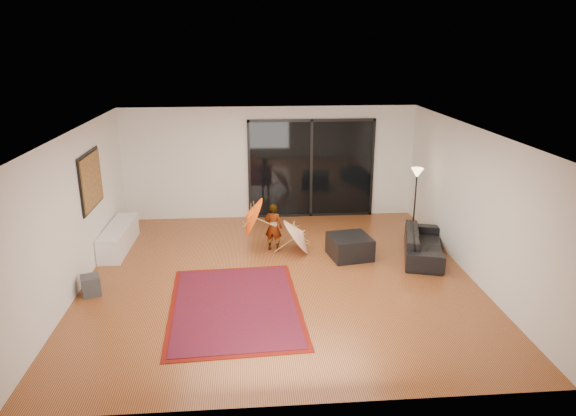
{
  "coord_description": "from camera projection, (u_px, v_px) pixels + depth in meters",
  "views": [
    {
      "loc": [
        -0.53,
        -8.56,
        4.11
      ],
      "look_at": [
        0.22,
        0.73,
        1.1
      ],
      "focal_mm": 32.0,
      "sensor_mm": 36.0,
      "label": 1
    }
  ],
  "objects": [
    {
      "name": "wall_right",
      "position": [
        472.0,
        203.0,
        9.28
      ],
      "size": [
        0.0,
        7.0,
        7.0
      ],
      "primitive_type": "plane",
      "rotation": [
        1.57,
        0.0,
        -1.57
      ],
      "color": "silver",
      "rests_on": "floor"
    },
    {
      "name": "speaker",
      "position": [
        91.0,
        285.0,
        8.73
      ],
      "size": [
        0.39,
        0.39,
        0.34
      ],
      "primitive_type": "cube",
      "rotation": [
        0.0,
        0.0,
        0.37
      ],
      "color": "#424244",
      "rests_on": "floor"
    },
    {
      "name": "parasol_orange",
      "position": [
        246.0,
        218.0,
        10.36
      ],
      "size": [
        0.52,
        0.84,
        0.87
      ],
      "rotation": [
        0.0,
        -1.13,
        0.0
      ],
      "color": "#FE520D",
      "rests_on": "child"
    },
    {
      "name": "ceiling",
      "position": [
        279.0,
        131.0,
        8.6
      ],
      "size": [
        7.0,
        7.0,
        0.0
      ],
      "primitive_type": "plane",
      "rotation": [
        3.14,
        0.0,
        0.0
      ],
      "color": "white",
      "rests_on": "wall_back"
    },
    {
      "name": "painting",
      "position": [
        91.0,
        181.0,
        9.6
      ],
      "size": [
        0.04,
        1.28,
        1.08
      ],
      "color": "black",
      "rests_on": "wall_left"
    },
    {
      "name": "floor",
      "position": [
        280.0,
        277.0,
        9.43
      ],
      "size": [
        7.0,
        7.0,
        0.0
      ],
      "primitive_type": "plane",
      "color": "#A8582E",
      "rests_on": "ground"
    },
    {
      "name": "floor_lamp",
      "position": [
        416.0,
        183.0,
        11.09
      ],
      "size": [
        0.27,
        0.27,
        1.55
      ],
      "color": "black",
      "rests_on": "floor"
    },
    {
      "name": "wall_front",
      "position": [
        299.0,
        304.0,
        5.69
      ],
      "size": [
        7.0,
        0.0,
        7.0
      ],
      "primitive_type": "plane",
      "rotation": [
        -1.57,
        0.0,
        0.0
      ],
      "color": "silver",
      "rests_on": "floor"
    },
    {
      "name": "sliding_door",
      "position": [
        311.0,
        169.0,
        12.42
      ],
      "size": [
        3.06,
        0.07,
        2.4
      ],
      "color": "black",
      "rests_on": "wall_back"
    },
    {
      "name": "parasol_white",
      "position": [
        303.0,
        229.0,
        10.42
      ],
      "size": [
        0.64,
        0.83,
        0.93
      ],
      "rotation": [
        0.0,
        0.94,
        0.0
      ],
      "color": "silver",
      "rests_on": "floor"
    },
    {
      "name": "ottoman",
      "position": [
        350.0,
        247.0,
        10.26
      ],
      "size": [
        0.9,
        0.9,
        0.44
      ],
      "primitive_type": "cube",
      "rotation": [
        0.0,
        0.0,
        0.17
      ],
      "color": "black",
      "rests_on": "floor"
    },
    {
      "name": "persian_rug",
      "position": [
        235.0,
        306.0,
        8.39
      ],
      "size": [
        2.26,
        3.05,
        0.02
      ],
      "rotation": [
        0.0,
        0.0,
        0.05
      ],
      "color": "#5F0F08",
      "rests_on": "floor"
    },
    {
      "name": "wall_left",
      "position": [
        75.0,
        213.0,
        8.74
      ],
      "size": [
        0.0,
        7.0,
        7.0
      ],
      "primitive_type": "plane",
      "rotation": [
        1.57,
        0.0,
        1.57
      ],
      "color": "silver",
      "rests_on": "floor"
    },
    {
      "name": "child",
      "position": [
        273.0,
        227.0,
        10.52
      ],
      "size": [
        0.42,
        0.35,
        1.0
      ],
      "primitive_type": "imported",
      "rotation": [
        0.0,
        0.0,
        2.8
      ],
      "color": "#999999",
      "rests_on": "floor"
    },
    {
      "name": "media_console",
      "position": [
        119.0,
        237.0,
        10.68
      ],
      "size": [
        0.48,
        1.79,
        0.49
      ],
      "primitive_type": "cube",
      "rotation": [
        0.0,
        0.0,
        -0.02
      ],
      "color": "white",
      "rests_on": "floor"
    },
    {
      "name": "wall_back",
      "position": [
        270.0,
        163.0,
        12.33
      ],
      "size": [
        7.0,
        0.0,
        7.0
      ],
      "primitive_type": "plane",
      "rotation": [
        1.57,
        0.0,
        0.0
      ],
      "color": "silver",
      "rests_on": "floor"
    },
    {
      "name": "sofa",
      "position": [
        424.0,
        244.0,
        10.28
      ],
      "size": [
        1.21,
        1.96,
        0.54
      ],
      "primitive_type": "imported",
      "rotation": [
        0.0,
        0.0,
        1.29
      ],
      "color": "black",
      "rests_on": "floor"
    }
  ]
}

